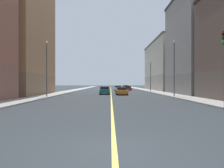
{
  "coord_description": "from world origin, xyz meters",
  "views": [
    {
      "loc": [
        -0.11,
        -6.29,
        1.92
      ],
      "look_at": [
        0.17,
        34.62,
        1.79
      ],
      "focal_mm": 36.31,
      "sensor_mm": 36.0,
      "label": 1
    }
  ],
  "objects_px": {
    "building_left_mid": "(199,45)",
    "car_teal": "(105,90)",
    "street_lamp_left_far": "(150,73)",
    "car_black": "(126,87)",
    "car_red": "(128,88)",
    "building_left_far": "(167,66)",
    "street_lamp_left_near": "(174,63)",
    "building_right_midblock": "(19,27)",
    "car_white": "(118,88)",
    "car_orange": "(122,91)",
    "street_lamp_right_near": "(47,63)"
  },
  "relations": [
    {
      "from": "car_teal",
      "to": "car_red",
      "type": "xyz_separation_m",
      "value": [
        5.79,
        22.19,
        -0.06
      ]
    },
    {
      "from": "building_right_midblock",
      "to": "car_teal",
      "type": "height_order",
      "value": "building_right_midblock"
    },
    {
      "from": "street_lamp_left_near",
      "to": "street_lamp_right_near",
      "type": "height_order",
      "value": "street_lamp_left_near"
    },
    {
      "from": "car_teal",
      "to": "street_lamp_left_near",
      "type": "bearing_deg",
      "value": -40.28
    },
    {
      "from": "street_lamp_right_near",
      "to": "car_orange",
      "type": "relative_size",
      "value": 1.79
    },
    {
      "from": "street_lamp_right_near",
      "to": "car_orange",
      "type": "bearing_deg",
      "value": 33.9
    },
    {
      "from": "building_left_mid",
      "to": "car_orange",
      "type": "height_order",
      "value": "building_left_mid"
    },
    {
      "from": "building_left_far",
      "to": "car_red",
      "type": "distance_m",
      "value": 12.13
    },
    {
      "from": "building_left_far",
      "to": "car_teal",
      "type": "xyz_separation_m",
      "value": [
        -16.31,
        -21.01,
        -5.87
      ]
    },
    {
      "from": "building_right_midblock",
      "to": "car_orange",
      "type": "relative_size",
      "value": 5.34
    },
    {
      "from": "street_lamp_left_far",
      "to": "car_orange",
      "type": "bearing_deg",
      "value": -119.87
    },
    {
      "from": "car_red",
      "to": "street_lamp_right_near",
      "type": "bearing_deg",
      "value": -113.19
    },
    {
      "from": "building_left_mid",
      "to": "street_lamp_left_far",
      "type": "bearing_deg",
      "value": 119.89
    },
    {
      "from": "building_right_midblock",
      "to": "car_orange",
      "type": "height_order",
      "value": "building_right_midblock"
    },
    {
      "from": "building_left_far",
      "to": "building_right_midblock",
      "type": "xyz_separation_m",
      "value": [
        -30.32,
        -23.49,
        4.7
      ]
    },
    {
      "from": "street_lamp_left_near",
      "to": "car_orange",
      "type": "height_order",
      "value": "street_lamp_left_near"
    },
    {
      "from": "car_red",
      "to": "car_black",
      "type": "bearing_deg",
      "value": 89.63
    },
    {
      "from": "building_right_midblock",
      "to": "car_red",
      "type": "relative_size",
      "value": 5.5
    },
    {
      "from": "building_left_mid",
      "to": "car_teal",
      "type": "xyz_separation_m",
      "value": [
        -16.31,
        1.01,
        -7.84
      ]
    },
    {
      "from": "building_right_midblock",
      "to": "street_lamp_right_near",
      "type": "distance_m",
      "value": 11.29
    },
    {
      "from": "street_lamp_left_near",
      "to": "street_lamp_left_far",
      "type": "height_order",
      "value": "street_lamp_left_near"
    },
    {
      "from": "building_left_far",
      "to": "building_right_midblock",
      "type": "distance_m",
      "value": 38.64
    },
    {
      "from": "street_lamp_left_far",
      "to": "car_red",
      "type": "height_order",
      "value": "street_lamp_left_far"
    },
    {
      "from": "street_lamp_left_near",
      "to": "car_orange",
      "type": "distance_m",
      "value": 10.33
    },
    {
      "from": "street_lamp_left_far",
      "to": "car_black",
      "type": "distance_m",
      "value": 21.66
    },
    {
      "from": "building_left_mid",
      "to": "car_black",
      "type": "height_order",
      "value": "building_left_mid"
    },
    {
      "from": "car_white",
      "to": "car_teal",
      "type": "relative_size",
      "value": 1.03
    },
    {
      "from": "building_left_far",
      "to": "car_white",
      "type": "xyz_separation_m",
      "value": [
        -13.3,
        -2.1,
        -5.88
      ]
    },
    {
      "from": "street_lamp_left_near",
      "to": "building_right_midblock",
      "type": "bearing_deg",
      "value": 166.13
    },
    {
      "from": "building_left_mid",
      "to": "car_red",
      "type": "distance_m",
      "value": 26.67
    },
    {
      "from": "building_right_midblock",
      "to": "building_left_mid",
      "type": "bearing_deg",
      "value": 2.78
    },
    {
      "from": "street_lamp_right_near",
      "to": "car_white",
      "type": "relative_size",
      "value": 1.7
    },
    {
      "from": "building_left_mid",
      "to": "car_red",
      "type": "relative_size",
      "value": 4.16
    },
    {
      "from": "car_teal",
      "to": "car_white",
      "type": "bearing_deg",
      "value": 80.96
    },
    {
      "from": "car_teal",
      "to": "car_black",
      "type": "relative_size",
      "value": 1.02
    },
    {
      "from": "building_left_mid",
      "to": "car_teal",
      "type": "height_order",
      "value": "building_left_mid"
    },
    {
      "from": "car_white",
      "to": "street_lamp_left_far",
      "type": "bearing_deg",
      "value": -51.83
    },
    {
      "from": "car_white",
      "to": "car_black",
      "type": "distance_m",
      "value": 12.57
    },
    {
      "from": "car_orange",
      "to": "street_lamp_left_near",
      "type": "bearing_deg",
      "value": -42.36
    },
    {
      "from": "building_left_far",
      "to": "building_left_mid",
      "type": "bearing_deg",
      "value": -90.0
    },
    {
      "from": "street_lamp_left_near",
      "to": "car_black",
      "type": "xyz_separation_m",
      "value": [
        -4.04,
        39.54,
        -4.14
      ]
    },
    {
      "from": "building_left_far",
      "to": "car_teal",
      "type": "relative_size",
      "value": 6.03
    },
    {
      "from": "building_right_midblock",
      "to": "car_orange",
      "type": "bearing_deg",
      "value": 1.61
    },
    {
      "from": "car_teal",
      "to": "car_black",
      "type": "distance_m",
      "value": 31.7
    },
    {
      "from": "building_left_mid",
      "to": "building_right_midblock",
      "type": "height_order",
      "value": "building_right_midblock"
    },
    {
      "from": "building_left_mid",
      "to": "car_teal",
      "type": "bearing_deg",
      "value": 176.47
    },
    {
      "from": "street_lamp_left_near",
      "to": "car_red",
      "type": "relative_size",
      "value": 1.89
    },
    {
      "from": "car_white",
      "to": "car_red",
      "type": "distance_m",
      "value": 4.3
    },
    {
      "from": "car_teal",
      "to": "car_orange",
      "type": "xyz_separation_m",
      "value": [
        2.9,
        -2.0,
        -0.03
      ]
    },
    {
      "from": "building_left_far",
      "to": "street_lamp_right_near",
      "type": "bearing_deg",
      "value": -128.49
    }
  ]
}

